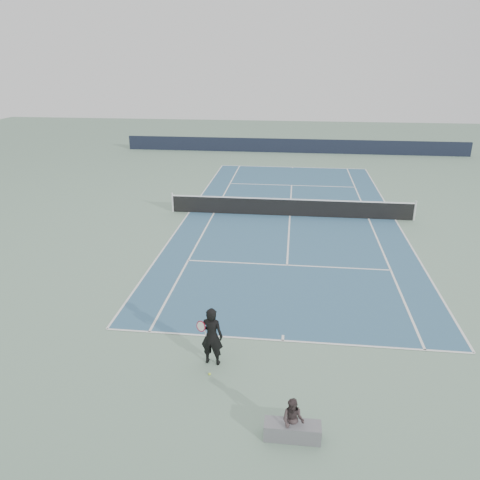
# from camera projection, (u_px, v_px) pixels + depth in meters

# --- Properties ---
(ground) EXTENTS (80.00, 80.00, 0.00)m
(ground) POSITION_uv_depth(u_px,v_px,m) (290.00, 216.00, 24.98)
(ground) COLOR gray
(court_surface) EXTENTS (10.97, 23.77, 0.01)m
(court_surface) POSITION_uv_depth(u_px,v_px,m) (290.00, 216.00, 24.98)
(court_surface) COLOR #335B7A
(court_surface) RESTS_ON ground
(tennis_net) EXTENTS (12.90, 0.10, 1.07)m
(tennis_net) POSITION_uv_depth(u_px,v_px,m) (290.00, 207.00, 24.80)
(tennis_net) COLOR silver
(tennis_net) RESTS_ON ground
(windscreen_far) EXTENTS (30.00, 0.25, 1.20)m
(windscreen_far) POSITION_uv_depth(u_px,v_px,m) (294.00, 146.00, 41.29)
(windscreen_far) COLOR black
(windscreen_far) RESTS_ON ground
(tennis_player) EXTENTS (0.80, 0.53, 1.72)m
(tennis_player) POSITION_uv_depth(u_px,v_px,m) (212.00, 336.00, 12.70)
(tennis_player) COLOR black
(tennis_player) RESTS_ON ground
(tennis_ball) EXTENTS (0.07, 0.07, 0.07)m
(tennis_ball) POSITION_uv_depth(u_px,v_px,m) (210.00, 374.00, 12.49)
(tennis_ball) COLOR #CEE92F
(tennis_ball) RESTS_ON ground
(spectator_bench) EXTENTS (1.32, 0.73, 1.08)m
(spectator_bench) POSITION_uv_depth(u_px,v_px,m) (293.00, 425.00, 10.30)
(spectator_bench) COLOR slate
(spectator_bench) RESTS_ON ground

